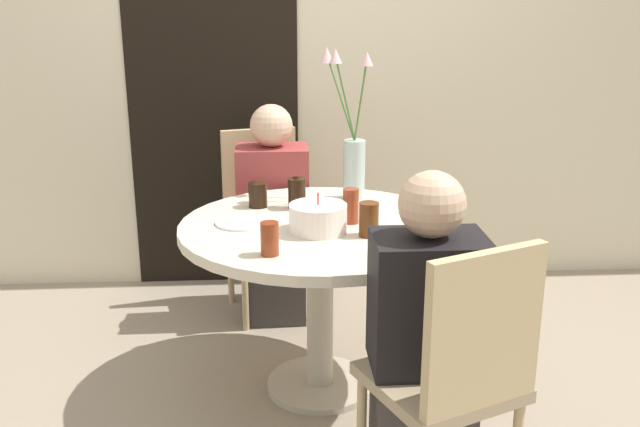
{
  "coord_description": "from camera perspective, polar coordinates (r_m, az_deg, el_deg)",
  "views": [
    {
      "loc": [
        -0.17,
        -2.62,
        1.56
      ],
      "look_at": [
        0.0,
        0.0,
        0.76
      ],
      "focal_mm": 40.0,
      "sensor_mm": 36.0,
      "label": 1
    }
  ],
  "objects": [
    {
      "name": "dining_table",
      "position": [
        2.79,
        -0.0,
        -3.25
      ],
      "size": [
        1.09,
        1.09,
        0.72
      ],
      "color": "beige",
      "rests_on": "ground_plane"
    },
    {
      "name": "ground_plane",
      "position": [
        3.05,
        -0.0,
        -13.72
      ],
      "size": [
        16.0,
        16.0,
        0.0
      ],
      "primitive_type": "plane",
      "color": "gray"
    },
    {
      "name": "chair_far_back",
      "position": [
        2.16,
        10.91,
        -12.14
      ],
      "size": [
        0.53,
        0.53,
        0.92
      ],
      "rotation": [
        0.0,
        0.0,
        3.55
      ],
      "color": "#9E896B",
      "rests_on": "ground_plane"
    },
    {
      "name": "doorway_panel",
      "position": [
        3.88,
        -8.55,
        8.92
      ],
      "size": [
        0.9,
        0.01,
        2.05
      ],
      "color": "black",
      "rests_on": "ground_plane"
    },
    {
      "name": "birthday_cake",
      "position": [
        2.64,
        -0.16,
        -0.37
      ],
      "size": [
        0.22,
        0.22,
        0.15
      ],
      "color": "white",
      "rests_on": "dining_table"
    },
    {
      "name": "drink_glass_3",
      "position": [
        2.74,
        2.49,
        0.59
      ],
      "size": [
        0.06,
        0.06,
        0.14
      ],
      "color": "maroon",
      "rests_on": "dining_table"
    },
    {
      "name": "person_woman",
      "position": [
        2.27,
        8.4,
        -10.79
      ],
      "size": [
        0.34,
        0.24,
        1.08
      ],
      "color": "#383333",
      "rests_on": "ground_plane"
    },
    {
      "name": "side_plate",
      "position": [
        2.77,
        -6.24,
        -0.71
      ],
      "size": [
        0.21,
        0.21,
        0.01
      ],
      "color": "white",
      "rests_on": "dining_table"
    },
    {
      "name": "drink_glass_1",
      "position": [
        2.41,
        -4.05,
        -2.03
      ],
      "size": [
        0.06,
        0.06,
        0.12
      ],
      "color": "maroon",
      "rests_on": "dining_table"
    },
    {
      "name": "drink_glass_2",
      "position": [
        2.97,
        -5.0,
        1.5
      ],
      "size": [
        0.08,
        0.08,
        0.1
      ],
      "color": "black",
      "rests_on": "dining_table"
    },
    {
      "name": "chair_left_flank",
      "position": [
        3.61,
        -4.43,
        0.28
      ],
      "size": [
        0.49,
        0.49,
        0.92
      ],
      "rotation": [
        0.0,
        0.0,
        0.26
      ],
      "color": "#9E896B",
      "rests_on": "ground_plane"
    },
    {
      "name": "flower_vase",
      "position": [
        3.05,
        2.52,
        5.33
      ],
      "size": [
        0.2,
        0.25,
        0.64
      ],
      "color": "#B2C6C1",
      "rests_on": "dining_table"
    },
    {
      "name": "drink_glass_0",
      "position": [
        2.93,
        -1.87,
        1.6
      ],
      "size": [
        0.07,
        0.07,
        0.13
      ],
      "color": "black",
      "rests_on": "dining_table"
    },
    {
      "name": "wall_back",
      "position": [
        3.87,
        -1.22,
        13.18
      ],
      "size": [
        8.0,
        0.05,
        2.6
      ],
      "color": "beige",
      "rests_on": "ground_plane"
    },
    {
      "name": "drink_glass_4",
      "position": [
        2.6,
        3.93,
        -0.47
      ],
      "size": [
        0.07,
        0.07,
        0.13
      ],
      "color": "#51280F",
      "rests_on": "dining_table"
    },
    {
      "name": "person_boy",
      "position": [
        3.47,
        -3.77,
        -0.67
      ],
      "size": [
        0.34,
        0.24,
        1.08
      ],
      "color": "#383333",
      "rests_on": "ground_plane"
    }
  ]
}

